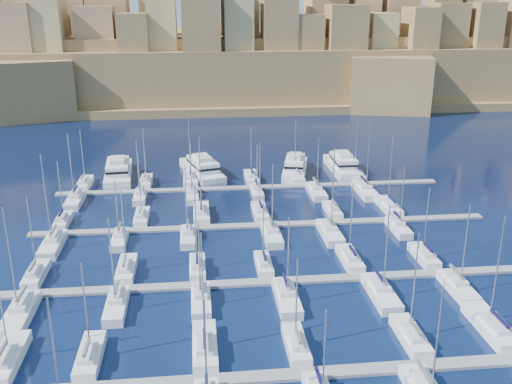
{
  "coord_description": "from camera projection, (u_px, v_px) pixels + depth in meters",
  "views": [
    {
      "loc": [
        -11.84,
        -86.63,
        40.15
      ],
      "look_at": [
        -1.8,
        6.0,
        8.09
      ],
      "focal_mm": 40.0,
      "sensor_mm": 36.0,
      "label": 1
    }
  ],
  "objects": [
    {
      "name": "sailboat_13",
      "position": [
        126.0,
        269.0,
        86.83
      ],
      "size": [
        2.65,
        8.84,
        13.57
      ],
      "color": "white",
      "rests_on": "ground"
    },
    {
      "name": "sailboat_31",
      "position": [
        120.0,
        239.0,
        97.64
      ],
      "size": [
        2.43,
        8.09,
        11.79
      ],
      "color": "white",
      "rests_on": "ground"
    },
    {
      "name": "sailboat_4",
      "position": [
        411.0,
        336.0,
        69.77
      ],
      "size": [
        2.58,
        8.62,
        14.44
      ],
      "color": "white",
      "rests_on": "ground"
    },
    {
      "name": "sailboat_41",
      "position": [
        356.0,
        174.0,
        133.34
      ],
      "size": [
        2.81,
        9.36,
        14.91
      ],
      "color": "white",
      "rests_on": "ground"
    },
    {
      "name": "sailboat_1",
      "position": [
        90.0,
        356.0,
        65.9
      ],
      "size": [
        2.61,
        8.71,
        12.65
      ],
      "color": "white",
      "rests_on": "ground"
    },
    {
      "name": "sailboat_12",
      "position": [
        36.0,
        274.0,
        85.27
      ],
      "size": [
        2.52,
        8.4,
        13.29
      ],
      "color": "white",
      "rests_on": "ground"
    },
    {
      "name": "sailboat_34",
      "position": [
        330.0,
        232.0,
        100.41
      ],
      "size": [
        3.04,
        10.13,
        16.45
      ],
      "color": "white",
      "rests_on": "ground"
    },
    {
      "name": "sailboat_16",
      "position": [
        350.0,
        259.0,
        90.38
      ],
      "size": [
        2.65,
        8.83,
        13.57
      ],
      "color": "white",
      "rests_on": "ground"
    },
    {
      "name": "sailboat_40",
      "position": [
        295.0,
        176.0,
        132.23
      ],
      "size": [
        3.04,
        10.12,
        14.29
      ],
      "color": "white",
      "rests_on": "ground"
    },
    {
      "name": "sailboat_23",
      "position": [
        458.0,
        287.0,
        81.56
      ],
      "size": [
        2.76,
        9.2,
        13.73
      ],
      "color": "white",
      "rests_on": "ground"
    },
    {
      "name": "sailboat_43",
      "position": [
        140.0,
        196.0,
        118.45
      ],
      "size": [
        2.45,
        8.17,
        13.23
      ],
      "color": "white",
      "rests_on": "ground"
    },
    {
      "name": "pontoon_near",
      "position": [
        310.0,
        374.0,
        63.68
      ],
      "size": [
        84.0,
        2.0,
        0.4
      ],
      "primitive_type": "cube",
      "color": "slate",
      "rests_on": "ground"
    },
    {
      "name": "sailboat_33",
      "position": [
        272.0,
        234.0,
        99.53
      ],
      "size": [
        2.93,
        9.77,
        13.98
      ],
      "color": "white",
      "rests_on": "ground"
    },
    {
      "name": "sailboat_14",
      "position": [
        197.0,
        267.0,
        87.53
      ],
      "size": [
        2.4,
        7.99,
        13.69
      ],
      "color": "white",
      "rests_on": "ground"
    },
    {
      "name": "sailboat_20",
      "position": [
        201.0,
        300.0,
        78.03
      ],
      "size": [
        2.62,
        8.75,
        12.66
      ],
      "color": "white",
      "rests_on": "ground"
    },
    {
      "name": "sailboat_24",
      "position": [
        63.0,
        221.0,
        105.7
      ],
      "size": [
        2.38,
        7.94,
        12.36
      ],
      "color": "white",
      "rests_on": "ground"
    },
    {
      "name": "sailboat_28",
      "position": [
        332.0,
        210.0,
        110.91
      ],
      "size": [
        2.39,
        7.97,
        12.86
      ],
      "color": "white",
      "rests_on": "ground"
    },
    {
      "name": "sailboat_35",
      "position": [
        398.0,
        228.0,
        102.57
      ],
      "size": [
        2.49,
        8.31,
        12.48
      ],
      "color": "white",
      "rests_on": "ground"
    },
    {
      "name": "pontoon_mid_far",
      "position": [
        263.0,
        225.0,
        105.05
      ],
      "size": [
        84.0,
        2.0,
        0.4
      ],
      "primitive_type": "cube",
      "color": "slate",
      "rests_on": "ground"
    },
    {
      "name": "fortified_city",
      "position": [
        221.0,
        61.0,
        236.86
      ],
      "size": [
        460.0,
        108.95,
        59.52
      ],
      "color": "brown",
      "rests_on": "ground"
    },
    {
      "name": "sailboat_47",
      "position": [
        365.0,
        190.0,
        122.09
      ],
      "size": [
        3.24,
        10.79,
        16.02
      ],
      "color": "white",
      "rests_on": "ground"
    },
    {
      "name": "sailboat_38",
      "position": [
        191.0,
        178.0,
        130.06
      ],
      "size": [
        3.23,
        10.77,
        15.96
      ],
      "color": "white",
      "rests_on": "ground"
    },
    {
      "name": "sailboat_25",
      "position": [
        142.0,
        217.0,
        107.39
      ],
      "size": [
        2.54,
        8.45,
        13.74
      ],
      "color": "white",
      "rests_on": "ground"
    },
    {
      "name": "sailboat_36",
      "position": [
        85.0,
        183.0,
        126.78
      ],
      "size": [
        2.64,
        8.81,
        13.0
      ],
      "color": "white",
      "rests_on": "ground"
    },
    {
      "name": "sailboat_37",
      "position": [
        146.0,
        181.0,
        128.03
      ],
      "size": [
        2.56,
        8.55,
        13.07
      ],
      "color": "white",
      "rests_on": "ground"
    },
    {
      "name": "ground",
      "position": [
        270.0,
        249.0,
        95.71
      ],
      "size": [
        600.0,
        600.0,
        0.0
      ],
      "primitive_type": "plane",
      "color": "black",
      "rests_on": "ground"
    },
    {
      "name": "motor_yacht_a",
      "position": [
        118.0,
        171.0,
        132.31
      ],
      "size": [
        7.27,
        19.71,
        5.25
      ],
      "color": "white",
      "rests_on": "ground"
    },
    {
      "name": "pontoon_mid_near",
      "position": [
        281.0,
        281.0,
        84.37
      ],
      "size": [
        84.0,
        2.0,
        0.4
      ],
      "primitive_type": "cube",
      "color": "slate",
      "rests_on": "ground"
    },
    {
      "name": "sailboat_42",
      "position": [
        75.0,
        200.0,
        116.33
      ],
      "size": [
        2.96,
        9.87,
        15.13
      ],
      "color": "white",
      "rests_on": "ground"
    },
    {
      "name": "sailboat_21",
      "position": [
        287.0,
        297.0,
        78.73
      ],
      "size": [
        2.95,
        9.84,
        13.1
      ],
      "color": "white",
      "rests_on": "ground"
    },
    {
      "name": "motor_yacht_b",
      "position": [
        202.0,
        168.0,
        134.37
      ],
      "size": [
        10.87,
        20.32,
        5.25
      ],
      "color": "white",
      "rests_on": "ground"
    },
    {
      "name": "sailboat_19",
      "position": [
        117.0,
        305.0,
        76.74
      ],
      "size": [
        2.71,
        9.03,
        13.86
      ],
      "color": "white",
      "rests_on": "ground"
    },
    {
      "name": "sailboat_18",
      "position": [
        20.0,
        313.0,
        74.85
      ],
      "size": [
        3.11,
        10.36,
        16.12
      ],
      "color": "white",
      "rests_on": "ground"
    },
    {
      "name": "sailboat_17",
      "position": [
        424.0,
        256.0,
        91.41
      ],
      "size": [
        2.51,
        8.36,
        12.37
      ],
      "color": "white",
      "rests_on": "ground"
    },
    {
      "name": "motor_yacht_c",
      "position": [
        295.0,
        167.0,
        135.43
      ],
      "size": [
        8.82,
        17.59,
        5.25
      ],
      "color": "white",
      "rests_on": "ground"
    },
    {
      "name": "sailboat_46",
      "position": [
        316.0,
        191.0,
        121.5
      ],
      "size": [
        2.93,
        9.77,
        12.91
      ],
      "color": "white",
      "rests_on": "ground"
    },
    {
      "name": "pontoon_far",
      "position": [
        251.0,
        187.0,
        125.73
      ],
      "size": [
        84.0,
        2.0,
        0.4
      ],
      "primitive_type": "cube",
      "color": "slate",
      "rests_on": "ground"
    },
    {
      "name": "sailboat_0",
      "position": [
        8.0,
        359.0,
        65.4
      ],
      "size": [
        2.91,
        9.7,
        13.64
      ],
      "color": "white",
      "rests_on": "ground"
    },
    {
      "name": "sailboat_30",
      "position": [
        53.0,
        244.0,
        95.56
      ],
      "size": [
        3.04,
        10.13,
        16.86
      ],
      "color": "white",
      "rests_on": "ground"
    },
    {
      "name": "sailboat_32",
      "position": [
        188.0,
        237.0,
        98.67
      ],
      "size": [
        2.53,
        8.42,
        13.63
      ],
      "color": "white",
      "rests_on": "ground"
    },
    {
      "name": "sailboat_2",
      "position": [
        205.0,
        346.0,
        67.68
      ],
      "size": [
        2.89,
        9.65,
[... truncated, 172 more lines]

